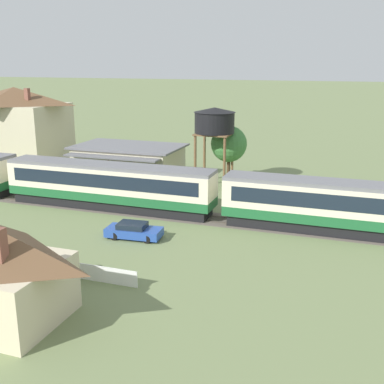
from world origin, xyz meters
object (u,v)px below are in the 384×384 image
Objects in this scene: station_house_brown_roof at (17,123)px; yard_tree_0 at (229,144)px; station_building at (129,162)px; passenger_train at (223,194)px; water_tower at (215,122)px; parked_car_blue at (134,231)px.

station_house_brown_roof is 2.10× the size of yard_tree_0.
station_building is 0.92× the size of station_house_brown_roof.
station_building is at bearing 142.05° from passenger_train.
water_tower is (29.09, -4.38, 1.87)m from station_house_brown_roof.
station_house_brown_roof is at bearing 175.08° from yard_tree_0.
passenger_train is 18.28m from station_building.
passenger_train is 13.61m from yard_tree_0.
yard_tree_0 is at bearing 9.33° from station_building.
water_tower is 18.84m from parked_car_blue.
water_tower is at bearing 0.52° from station_building.
passenger_train reaches higher than station_building.
parked_car_blue is at bearing -38.28° from station_house_brown_roof.
parked_car_blue is 19.97m from yard_tree_0.
yard_tree_0 is (-3.03, 13.11, 2.02)m from passenger_train.
water_tower is (-4.19, 11.33, 4.61)m from passenger_train.
passenger_train is at bearing -69.73° from water_tower.
station_building is at bearing -170.67° from yard_tree_0.
station_house_brown_roof reaches higher than passenger_train.
water_tower reaches higher than station_building.
station_building is 2.79× the size of parked_car_blue.
passenger_train is at bearing -76.98° from yard_tree_0.
yard_tree_0 reaches higher than station_building.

